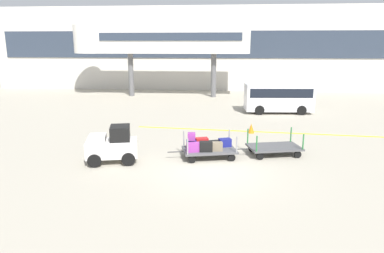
{
  "coord_description": "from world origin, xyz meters",
  "views": [
    {
      "loc": [
        0.39,
        -13.26,
        4.92
      ],
      "look_at": [
        -0.89,
        1.2,
        1.5
      ],
      "focal_mm": 32.8,
      "sensor_mm": 36.0,
      "label": 1
    }
  ],
  "objects_px": {
    "baggage_tug": "(113,145)",
    "baggage_cart_lead": "(207,147)",
    "safety_cone_near": "(251,128)",
    "shuttle_van": "(278,96)",
    "baggage_cart_middle": "(274,147)"
  },
  "relations": [
    {
      "from": "shuttle_van",
      "to": "baggage_cart_middle",
      "type": "bearing_deg",
      "value": -99.24
    },
    {
      "from": "shuttle_van",
      "to": "safety_cone_near",
      "type": "height_order",
      "value": "shuttle_van"
    },
    {
      "from": "baggage_cart_lead",
      "to": "safety_cone_near",
      "type": "height_order",
      "value": "baggage_cart_lead"
    },
    {
      "from": "baggage_tug",
      "to": "shuttle_van",
      "type": "height_order",
      "value": "shuttle_van"
    },
    {
      "from": "baggage_tug",
      "to": "safety_cone_near",
      "type": "xyz_separation_m",
      "value": [
        6.23,
        5.61,
        -0.48
      ]
    },
    {
      "from": "baggage_tug",
      "to": "safety_cone_near",
      "type": "height_order",
      "value": "baggage_tug"
    },
    {
      "from": "shuttle_van",
      "to": "safety_cone_near",
      "type": "distance_m",
      "value": 6.86
    },
    {
      "from": "shuttle_van",
      "to": "safety_cone_near",
      "type": "bearing_deg",
      "value": -110.73
    },
    {
      "from": "baggage_tug",
      "to": "baggage_cart_lead",
      "type": "distance_m",
      "value": 4.07
    },
    {
      "from": "shuttle_van",
      "to": "baggage_cart_lead",
      "type": "bearing_deg",
      "value": -113.11
    },
    {
      "from": "baggage_tug",
      "to": "baggage_cart_lead",
      "type": "height_order",
      "value": "baggage_tug"
    },
    {
      "from": "baggage_cart_lead",
      "to": "safety_cone_near",
      "type": "bearing_deg",
      "value": 63.76
    },
    {
      "from": "baggage_tug",
      "to": "shuttle_van",
      "type": "relative_size",
      "value": 0.47
    },
    {
      "from": "baggage_cart_middle",
      "to": "safety_cone_near",
      "type": "relative_size",
      "value": 5.61
    },
    {
      "from": "baggage_cart_lead",
      "to": "baggage_cart_middle",
      "type": "distance_m",
      "value": 3.09
    }
  ]
}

